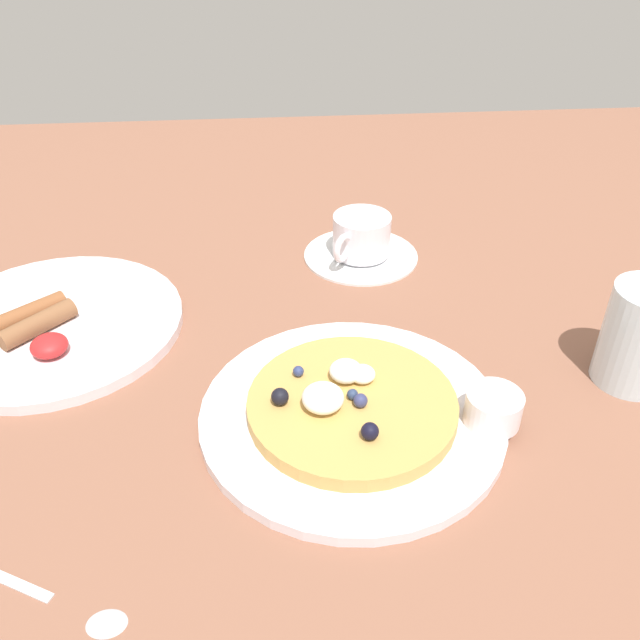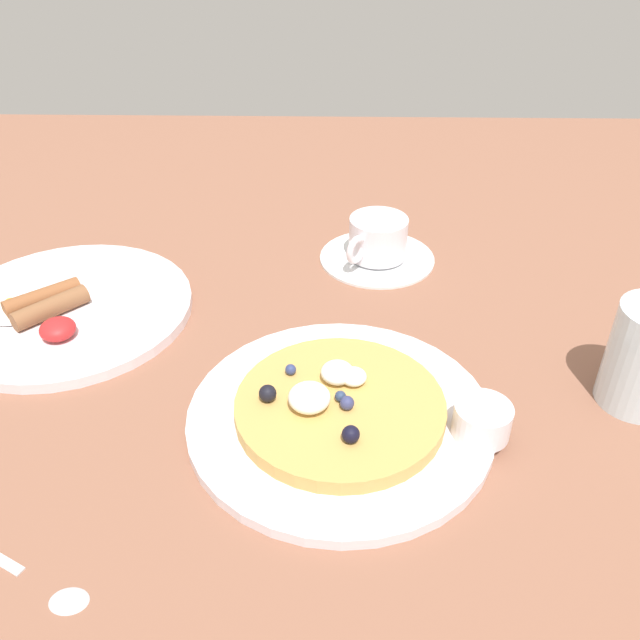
{
  "view_description": "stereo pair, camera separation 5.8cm",
  "coord_description": "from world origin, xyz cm",
  "px_view_note": "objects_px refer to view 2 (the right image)",
  "views": [
    {
      "loc": [
        0.83,
        -51.54,
        43.39
      ],
      "look_at": [
        5.51,
        4.19,
        4.0
      ],
      "focal_mm": 37.92,
      "sensor_mm": 36.0,
      "label": 1
    },
    {
      "loc": [
        6.67,
        -51.72,
        43.39
      ],
      "look_at": [
        5.51,
        4.19,
        4.0
      ],
      "focal_mm": 37.92,
      "sensor_mm": 36.0,
      "label": 2
    }
  ],
  "objects_px": {
    "coffee_saucer": "(377,257)",
    "coffee_cup": "(377,237)",
    "syrup_ramekin": "(482,420)",
    "breakfast_plate": "(68,309)",
    "pancake_plate": "(340,417)",
    "teaspoon": "(32,578)"
  },
  "relations": [
    {
      "from": "teaspoon",
      "to": "pancake_plate",
      "type": "bearing_deg",
      "value": 37.14
    },
    {
      "from": "coffee_saucer",
      "to": "coffee_cup",
      "type": "distance_m",
      "value": 0.03
    },
    {
      "from": "syrup_ramekin",
      "to": "coffee_cup",
      "type": "relative_size",
      "value": 0.56
    },
    {
      "from": "coffee_cup",
      "to": "breakfast_plate",
      "type": "bearing_deg",
      "value": -160.09
    },
    {
      "from": "coffee_cup",
      "to": "teaspoon",
      "type": "distance_m",
      "value": 0.54
    },
    {
      "from": "breakfast_plate",
      "to": "coffee_saucer",
      "type": "bearing_deg",
      "value": 20.04
    },
    {
      "from": "coffee_saucer",
      "to": "coffee_cup",
      "type": "bearing_deg",
      "value": -127.15
    },
    {
      "from": "breakfast_plate",
      "to": "syrup_ramekin",
      "type": "bearing_deg",
      "value": -24.13
    },
    {
      "from": "breakfast_plate",
      "to": "coffee_cup",
      "type": "xyz_separation_m",
      "value": [
        0.35,
        0.13,
        0.03
      ]
    },
    {
      "from": "syrup_ramekin",
      "to": "breakfast_plate",
      "type": "distance_m",
      "value": 0.47
    },
    {
      "from": "breakfast_plate",
      "to": "coffee_cup",
      "type": "bearing_deg",
      "value": 19.91
    },
    {
      "from": "teaspoon",
      "to": "coffee_saucer",
      "type": "bearing_deg",
      "value": 59.88
    },
    {
      "from": "pancake_plate",
      "to": "teaspoon",
      "type": "xyz_separation_m",
      "value": [
        -0.22,
        -0.17,
        -0.0
      ]
    },
    {
      "from": "pancake_plate",
      "to": "coffee_cup",
      "type": "relative_size",
      "value": 3.09
    },
    {
      "from": "coffee_cup",
      "to": "coffee_saucer",
      "type": "bearing_deg",
      "value": 52.85
    },
    {
      "from": "syrup_ramekin",
      "to": "coffee_cup",
      "type": "bearing_deg",
      "value": 103.2
    },
    {
      "from": "breakfast_plate",
      "to": "coffee_saucer",
      "type": "relative_size",
      "value": 1.9
    },
    {
      "from": "syrup_ramekin",
      "to": "breakfast_plate",
      "type": "xyz_separation_m",
      "value": [
        -0.43,
        0.19,
        -0.02
      ]
    },
    {
      "from": "breakfast_plate",
      "to": "teaspoon",
      "type": "relative_size",
      "value": 1.94
    },
    {
      "from": "coffee_cup",
      "to": "teaspoon",
      "type": "xyz_separation_m",
      "value": [
        -0.27,
        -0.47,
        -0.03
      ]
    },
    {
      "from": "coffee_saucer",
      "to": "coffee_cup",
      "type": "xyz_separation_m",
      "value": [
        -0.0,
        -0.0,
        0.03
      ]
    },
    {
      "from": "syrup_ramekin",
      "to": "coffee_cup",
      "type": "distance_m",
      "value": 0.33
    }
  ]
}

